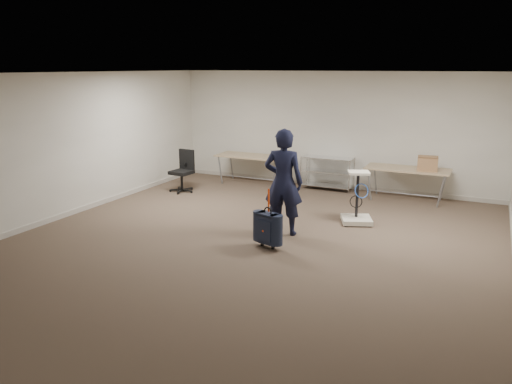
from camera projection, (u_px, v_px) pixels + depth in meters
The scene contains 10 objects.
ground at pixel (252, 243), 8.45m from camera, with size 9.00×9.00×0.00m, color #49362C.
room_shell at pixel (283, 218), 9.64m from camera, with size 8.00×9.00×9.00m.
folding_table_left at pixel (252, 158), 12.53m from camera, with size 1.80×0.75×0.73m.
folding_table_right at pixel (407, 171), 10.95m from camera, with size 1.80×0.75×0.73m.
wire_shelf at pixel (327, 172), 12.02m from camera, with size 1.22×0.47×0.80m.
person at pixel (283, 182), 8.69m from camera, with size 0.69×0.45×1.88m, color black.
suitcase at pixel (268, 228), 8.13m from camera, with size 0.41×0.30×1.00m.
office_chair at pixel (183, 179), 11.87m from camera, with size 0.60×0.60×0.99m.
equipment_cart at pixel (357, 210), 9.45m from camera, with size 0.71×0.71×1.01m.
cardboard_box at pixel (428, 164), 10.66m from camera, with size 0.41×0.31×0.31m, color olive.
Camera 1 is at (3.47, -7.18, 2.91)m, focal length 35.00 mm.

